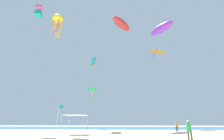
# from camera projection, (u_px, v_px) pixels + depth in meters

# --- Properties ---
(ground) EXTENTS (110.00, 110.00, 0.10)m
(ground) POSITION_uv_depth(u_px,v_px,m) (113.00, 139.00, 16.20)
(ground) COLOR beige
(ocean_strip) EXTENTS (110.00, 22.60, 0.03)m
(ocean_strip) POSITION_uv_depth(u_px,v_px,m) (120.00, 128.00, 44.94)
(ocean_strip) COLOR teal
(ocean_strip) RESTS_ON ground
(canopy_tent) EXTENTS (2.68, 3.09, 2.41)m
(canopy_tent) POSITION_uv_depth(u_px,v_px,m) (76.00, 116.00, 21.62)
(canopy_tent) COLOR #B2B2B7
(canopy_tent) RESTS_ON ground
(person_near_tent) EXTENTS (0.44, 0.41, 1.72)m
(person_near_tent) POSITION_uv_depth(u_px,v_px,m) (189.00, 129.00, 14.22)
(person_near_tent) COLOR brown
(person_near_tent) RESTS_ON ground
(person_leftmost) EXTENTS (0.40, 0.42, 1.70)m
(person_leftmost) POSITION_uv_depth(u_px,v_px,m) (177.00, 125.00, 27.38)
(person_leftmost) COLOR #33384C
(person_leftmost) RESTS_ON ground
(banner_flag) EXTENTS (0.61, 0.06, 3.47)m
(banner_flag) POSITION_uv_depth(u_px,v_px,m) (58.00, 117.00, 19.69)
(banner_flag) COLOR silver
(banner_flag) RESTS_ON ground
(kite_inflatable_red) EXTENTS (5.40, 6.81, 2.54)m
(kite_inflatable_red) POSITION_uv_depth(u_px,v_px,m) (121.00, 24.00, 39.56)
(kite_inflatable_red) COLOR red
(kite_parafoil_teal) EXTENTS (1.58, 6.03, 3.70)m
(kite_parafoil_teal) POSITION_uv_depth(u_px,v_px,m) (93.00, 61.00, 32.56)
(kite_parafoil_teal) COLOR teal
(kite_delta_orange) EXTENTS (5.39, 5.38, 3.27)m
(kite_delta_orange) POSITION_uv_depth(u_px,v_px,m) (157.00, 51.00, 42.15)
(kite_delta_orange) COLOR orange
(kite_diamond_green) EXTENTS (2.67, 2.68, 2.91)m
(kite_diamond_green) POSITION_uv_depth(u_px,v_px,m) (92.00, 90.00, 38.11)
(kite_diamond_green) COLOR green
(kite_box_pink) EXTENTS (1.20, 1.37, 2.36)m
(kite_box_pink) POSITION_uv_depth(u_px,v_px,m) (39.00, 11.00, 29.20)
(kite_box_pink) COLOR pink
(kite_octopus_yellow) EXTENTS (2.27, 2.27, 3.97)m
(kite_octopus_yellow) POSITION_uv_depth(u_px,v_px,m) (58.00, 20.00, 26.13)
(kite_octopus_yellow) COLOR yellow
(kite_inflatable_purple) EXTENTS (4.84, 5.75, 2.16)m
(kite_inflatable_purple) POSITION_uv_depth(u_px,v_px,m) (161.00, 28.00, 34.48)
(kite_inflatable_purple) COLOR purple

